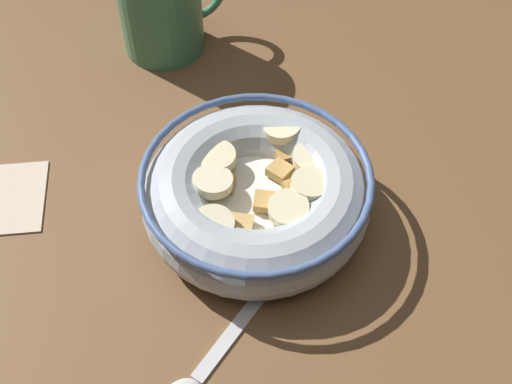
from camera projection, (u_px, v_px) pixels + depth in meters
ground_plane at (256, 223)px, 54.72cm from camera, size 107.77×107.77×2.00cm
cereal_bowl at (256, 194)px, 51.77cm from camera, size 17.60×17.60×5.08cm
spoon at (196, 378)px, 45.22cm from camera, size 12.35×7.54×0.80cm
coffee_mug at (162, 3)px, 62.91cm from camera, size 10.88×7.74×9.79cm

